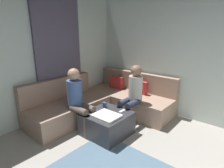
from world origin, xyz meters
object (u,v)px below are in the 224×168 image
Objects in this scene: game_remote at (122,111)px; person_on_couch_side at (78,98)px; sectional_couch at (104,102)px; coffee_mug at (105,105)px; ottoman at (107,124)px; person_on_couch_back at (133,93)px.

person_on_couch_side reaches higher than game_remote.
person_on_couch_side is (0.15, -0.85, 0.38)m from sectional_couch.
game_remote is (0.40, 0.04, -0.04)m from coffee_mug.
ottoman is 0.38m from coffee_mug.
person_on_couch_back is at bearing 56.90° from coffee_mug.
sectional_couch is 2.12× the size of person_on_couch_side.
coffee_mug is 0.61m from person_on_couch_back.
game_remote reaches higher than ottoman.
ottoman is at bearing -43.94° from sectional_couch.
sectional_couch is at bearing -170.14° from person_on_couch_side.
person_on_couch_side is at bearing -123.08° from coffee_mug.
game_remote is at bearing 50.71° from ottoman.
person_on_couch_back is 1.00× the size of person_on_couch_side.
person_on_couch_side reaches higher than sectional_couch.
ottoman is 5.07× the size of game_remote.
game_remote is at bearing 124.16° from person_on_couch_side.
person_on_couch_back reaches higher than sectional_couch.
ottoman is (0.64, -0.61, -0.07)m from sectional_couch.
game_remote is at bearing 5.71° from coffee_mug.
person_on_couch_back is (-0.08, 0.45, 0.23)m from game_remote.
person_on_couch_side is (-0.59, -0.90, 0.00)m from person_on_couch_back.
sectional_couch is at bearing 133.87° from coffee_mug.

